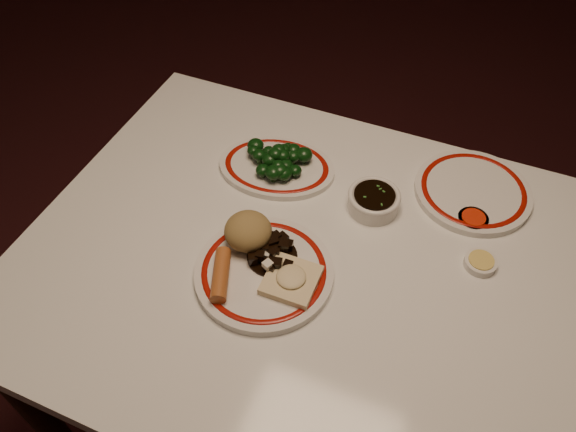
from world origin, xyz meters
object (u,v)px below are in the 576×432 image
at_px(stirfry_heap, 273,252).
at_px(main_plate, 264,272).
at_px(spring_roll, 221,275).
at_px(rice_mound, 248,231).
at_px(dining_table, 319,289).
at_px(broccoli_pile, 279,159).
at_px(soy_bowl, 374,201).
at_px(broccoli_plate, 277,167).
at_px(fried_wonton, 291,279).

bearing_deg(stirfry_heap, main_plate, -93.24).
distance_m(main_plate, spring_roll, 0.09).
distance_m(rice_mound, spring_roll, 0.10).
distance_m(dining_table, main_plate, 0.15).
bearing_deg(broccoli_pile, soy_bowl, -5.90).
bearing_deg(spring_roll, soy_bowl, 33.80).
height_order(main_plate, stirfry_heap, stirfry_heap).
height_order(stirfry_heap, broccoli_plate, stirfry_heap).
bearing_deg(stirfry_heap, spring_roll, -126.94).
bearing_deg(soy_bowl, fried_wonton, -107.68).
relative_size(dining_table, fried_wonton, 12.08).
distance_m(fried_wonton, broccoli_plate, 0.32).
distance_m(rice_mound, stirfry_heap, 0.06).
height_order(dining_table, broccoli_pile, broccoli_pile).
height_order(main_plate, broccoli_plate, main_plate).
relative_size(rice_mound, fried_wonton, 0.95).
bearing_deg(stirfry_heap, fried_wonton, -37.87).
height_order(dining_table, broccoli_plate, broccoli_plate).
xyz_separation_m(rice_mound, soy_bowl, (0.20, 0.20, -0.03)).
distance_m(stirfry_heap, broccoli_pile, 0.26).
height_order(fried_wonton, soy_bowl, fried_wonton).
distance_m(broccoli_plate, soy_bowl, 0.24).
relative_size(stirfry_heap, soy_bowl, 0.93).
bearing_deg(fried_wonton, broccoli_pile, 117.65).
bearing_deg(broccoli_plate, fried_wonton, -61.43).
relative_size(fried_wonton, broccoli_pile, 0.65).
bearing_deg(dining_table, soy_bowl, 74.62).
bearing_deg(dining_table, broccoli_plate, 131.86).
bearing_deg(main_plate, rice_mound, 137.69).
relative_size(dining_table, soy_bowl, 10.92).
xyz_separation_m(main_plate, fried_wonton, (0.06, -0.01, 0.02)).
bearing_deg(spring_roll, dining_table, 15.66).
distance_m(main_plate, rice_mound, 0.09).
bearing_deg(broccoli_plate, spring_roll, -84.84).
distance_m(spring_roll, broccoli_pile, 0.33).
relative_size(rice_mound, broccoli_pile, 0.62).
xyz_separation_m(fried_wonton, broccoli_plate, (-0.16, 0.28, -0.02)).
distance_m(fried_wonton, broccoli_pile, 0.32).
bearing_deg(main_plate, spring_roll, -141.99).
distance_m(broccoli_plate, broccoli_pile, 0.03).
relative_size(spring_roll, soy_bowl, 1.02).
height_order(main_plate, spring_roll, spring_roll).
bearing_deg(broccoli_plate, rice_mound, -80.34).
distance_m(dining_table, fried_wonton, 0.15).
height_order(spring_roll, broccoli_pile, broccoli_pile).
bearing_deg(broccoli_plate, soy_bowl, -6.12).
distance_m(spring_roll, stirfry_heap, 0.11).
bearing_deg(dining_table, stirfry_heap, -160.97).
bearing_deg(broccoli_plate, broccoli_pile, -13.62).
distance_m(dining_table, stirfry_heap, 0.16).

